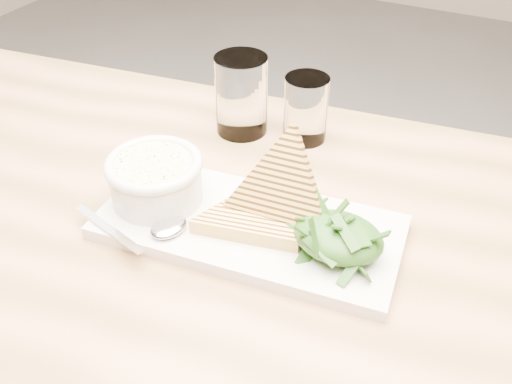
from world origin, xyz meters
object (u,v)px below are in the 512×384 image
at_px(platter, 249,227).
at_px(soup_bowl, 156,183).
at_px(glass_near, 241,95).
at_px(glass_far, 306,109).
at_px(table_top, 163,250).

xyz_separation_m(platter, soup_bowl, (-0.13, -0.01, 0.03)).
bearing_deg(platter, glass_near, 119.77).
bearing_deg(glass_near, soup_bowl, -91.37).
relative_size(soup_bowl, glass_far, 1.15).
distance_m(table_top, glass_far, 0.31).
xyz_separation_m(platter, glass_near, (-0.12, 0.21, 0.05)).
xyz_separation_m(glass_near, glass_far, (0.10, 0.02, -0.01)).
bearing_deg(platter, soup_bowl, -175.49).
relative_size(table_top, soup_bowl, 10.15).
height_order(soup_bowl, glass_near, glass_near).
distance_m(platter, soup_bowl, 0.13).
bearing_deg(table_top, glass_near, 96.30).
relative_size(table_top, glass_near, 9.63).
bearing_deg(glass_far, table_top, -102.89).
distance_m(soup_bowl, glass_far, 0.27).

